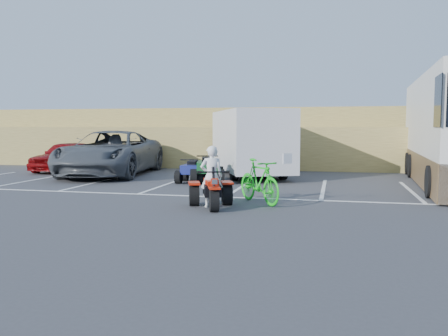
% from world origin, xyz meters
% --- Properties ---
extents(ground, '(100.00, 100.00, 0.00)m').
position_xyz_m(ground, '(0.00, 0.00, 0.00)').
color(ground, '#3D3D40').
rests_on(ground, ground).
extents(parking_stripes, '(28.00, 5.16, 0.01)m').
position_xyz_m(parking_stripes, '(0.87, 4.07, 0.00)').
color(parking_stripes, white).
rests_on(parking_stripes, ground).
extents(grass_embankment, '(40.00, 8.50, 3.10)m').
position_xyz_m(grass_embankment, '(0.00, 15.48, 1.42)').
color(grass_embankment, olive).
rests_on(grass_embankment, ground).
extents(red_trike_atv, '(1.58, 1.80, 0.98)m').
position_xyz_m(red_trike_atv, '(0.09, 0.55, 0.00)').
color(red_trike_atv, '#B71E0A').
rests_on(red_trike_atv, ground).
extents(rider, '(0.66, 0.54, 1.55)m').
position_xyz_m(rider, '(0.04, 0.69, 0.78)').
color(rider, white).
rests_on(rider, ground).
extents(green_dirt_bike, '(1.67, 1.86, 1.18)m').
position_xyz_m(green_dirt_bike, '(1.11, 1.55, 0.59)').
color(green_dirt_bike, '#14BF19').
rests_on(green_dirt_bike, ground).
extents(grey_pickup, '(3.86, 7.00, 1.85)m').
position_xyz_m(grey_pickup, '(-6.13, 7.49, 0.93)').
color(grey_pickup, '#4A4E52').
rests_on(grey_pickup, ground).
extents(red_car, '(1.83, 4.10, 1.37)m').
position_xyz_m(red_car, '(-8.88, 8.61, 0.69)').
color(red_car, maroon).
rests_on(red_car, ground).
extents(cargo_trailer, '(4.34, 6.17, 2.68)m').
position_xyz_m(cargo_trailer, '(-0.33, 8.34, 1.45)').
color(cargo_trailer, silver).
rests_on(cargo_trailer, ground).
extents(quad_atv_blue, '(1.07, 1.40, 0.89)m').
position_xyz_m(quad_atv_blue, '(-1.97, 5.66, 0.00)').
color(quad_atv_blue, navy).
rests_on(quad_atv_blue, ground).
extents(quad_atv_green, '(1.57, 1.85, 1.04)m').
position_xyz_m(quad_atv_green, '(-1.43, 5.66, 0.00)').
color(quad_atv_green, '#135523').
rests_on(quad_atv_green, ground).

